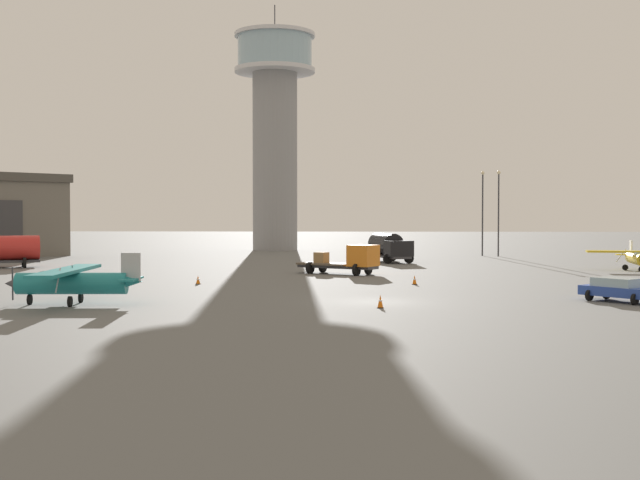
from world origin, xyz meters
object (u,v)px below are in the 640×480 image
object	(u,v)px
truck_fuel_tanker_red	(2,250)
truck_flatbed_orange	(349,260)
truck_fuel_tanker_black	(389,246)
traffic_cone_near_left	(415,280)
control_tower	(275,120)
traffic_cone_mid_apron	(198,280)
airplane_teal	(73,281)
car_blue	(619,289)
traffic_cone_near_right	(380,301)
airplane_yellow	(637,257)
light_post_west	(483,206)
light_post_east	(499,206)

from	to	relation	value
truck_fuel_tanker_red	truck_flatbed_orange	bearing A→B (deg)	142.28
truck_flatbed_orange	truck_fuel_tanker_black	world-z (taller)	truck_fuel_tanker_black
truck_fuel_tanker_black	traffic_cone_near_left	distance (m)	27.79
control_tower	traffic_cone_mid_apron	distance (m)	59.78
airplane_teal	car_blue	xyz separation A→B (m)	(30.66, 2.88, -0.60)
truck_flatbed_orange	truck_fuel_tanker_red	distance (m)	33.48
car_blue	control_tower	bearing A→B (deg)	161.25
traffic_cone_near_left	traffic_cone_mid_apron	size ratio (longest dim) A/B	1.07
control_tower	traffic_cone_near_right	distance (m)	74.69
airplane_yellow	traffic_cone_near_left	world-z (taller)	airplane_yellow
traffic_cone_near_right	traffic_cone_mid_apron	world-z (taller)	traffic_cone_near_right
truck_flatbed_orange	truck_fuel_tanker_black	bearing A→B (deg)	107.47
airplane_teal	truck_fuel_tanker_black	bearing A→B (deg)	-118.41
control_tower	car_blue	world-z (taller)	control_tower
light_post_west	traffic_cone_near_right	distance (m)	58.37
truck_fuel_tanker_black	light_post_east	bearing A→B (deg)	113.13
light_post_east	control_tower	bearing A→B (deg)	150.41
truck_fuel_tanker_black	light_post_east	distance (m)	19.04
truck_fuel_tanker_black	truck_fuel_tanker_red	world-z (taller)	same
car_blue	traffic_cone_mid_apron	distance (m)	28.45
control_tower	truck_flatbed_orange	size ratio (longest dim) A/B	4.84
airplane_yellow	traffic_cone_near_right	size ratio (longest dim) A/B	12.51
airplane_teal	traffic_cone_near_left	bearing A→B (deg)	-148.63
control_tower	traffic_cone_near_right	size ratio (longest dim) A/B	48.81
control_tower	light_post_east	distance (m)	35.18
truck_flatbed_orange	car_blue	xyz separation A→B (m)	(15.63, -20.73, -0.48)
truck_fuel_tanker_red	car_blue	bearing A→B (deg)	124.57
airplane_teal	truck_fuel_tanker_black	xyz separation A→B (m)	(19.10, 41.71, 0.32)
traffic_cone_near_right	truck_flatbed_orange	bearing A→B (deg)	94.42
light_post_west	traffic_cone_mid_apron	bearing A→B (deg)	-122.50
truck_flatbed_orange	truck_fuel_tanker_red	bearing A→B (deg)	-162.04
control_tower	airplane_yellow	distance (m)	57.49
car_blue	traffic_cone_near_left	xyz separation A→B (m)	(-10.86, 11.08, -0.41)
truck_flatbed_orange	light_post_west	world-z (taller)	light_post_west
airplane_yellow	light_post_east	xyz separation A→B (m)	(-8.05, 24.54, 4.80)
airplane_teal	truck_fuel_tanker_red	world-z (taller)	truck_fuel_tanker_red
airplane_teal	airplane_yellow	bearing A→B (deg)	-147.75
airplane_yellow	truck_fuel_tanker_black	bearing A→B (deg)	-110.65
control_tower	light_post_west	distance (m)	33.20
truck_fuel_tanker_red	traffic_cone_near_right	world-z (taller)	truck_fuel_tanker_red
traffic_cone_mid_apron	truck_fuel_tanker_black	bearing A→B (deg)	62.27
truck_fuel_tanker_black	airplane_yellow	bearing A→B (deg)	41.60
car_blue	light_post_west	world-z (taller)	light_post_west
light_post_east	traffic_cone_mid_apron	xyz separation A→B (m)	(-28.46, -40.72, -5.71)
light_post_west	control_tower	bearing A→B (deg)	150.89
airplane_yellow	truck_flatbed_orange	size ratio (longest dim) A/B	1.24
airplane_teal	car_blue	distance (m)	30.81
truck_fuel_tanker_red	light_post_east	distance (m)	55.84
airplane_teal	traffic_cone_mid_apron	bearing A→B (deg)	-111.37
traffic_cone_near_right	truck_fuel_tanker_black	bearing A→B (deg)	87.07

